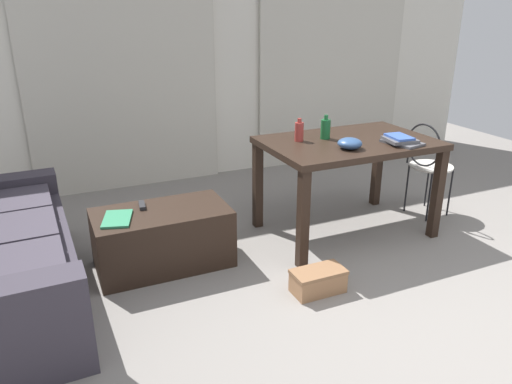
{
  "coord_description": "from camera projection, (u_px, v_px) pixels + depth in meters",
  "views": [
    {
      "loc": [
        -2.0,
        -1.68,
        1.77
      ],
      "look_at": [
        -0.56,
        1.52,
        0.43
      ],
      "focal_mm": 34.34,
      "sensor_mm": 36.0,
      "label": 1
    }
  ],
  "objects": [
    {
      "name": "bottle_far",
      "position": [
        325.0,
        129.0,
        3.85
      ],
      "size": [
        0.08,
        0.08,
        0.19
      ],
      "color": "#195B2D",
      "rests_on": "craft_table"
    },
    {
      "name": "craft_table",
      "position": [
        348.0,
        153.0,
        3.87
      ],
      "size": [
        1.32,
        0.87,
        0.78
      ],
      "color": "black",
      "rests_on": "ground"
    },
    {
      "name": "curtains",
      "position": [
        238.0,
        69.0,
        5.19
      ],
      "size": [
        4.26,
        0.03,
        2.29
      ],
      "color": "beige",
      "rests_on": "ground"
    },
    {
      "name": "coffee_table",
      "position": [
        163.0,
        238.0,
        3.51
      ],
      "size": [
        0.95,
        0.51,
        0.43
      ],
      "color": "black",
      "rests_on": "ground"
    },
    {
      "name": "bottle_near",
      "position": [
        299.0,
        131.0,
        3.78
      ],
      "size": [
        0.07,
        0.07,
        0.18
      ],
      "color": "#99332D",
      "rests_on": "craft_table"
    },
    {
      "name": "tv_remote_primary",
      "position": [
        142.0,
        205.0,
        3.49
      ],
      "size": [
        0.06,
        0.15,
        0.03
      ],
      "primitive_type": "cube",
      "rotation": [
        0.0,
        0.0,
        -0.14
      ],
      "color": "#232326",
      "rests_on": "coffee_table"
    },
    {
      "name": "wall_back",
      "position": [
        234.0,
        54.0,
        5.22
      ],
      "size": [
        6.23,
        0.1,
        2.57
      ],
      "primitive_type": "cube",
      "color": "silver",
      "rests_on": "ground"
    },
    {
      "name": "wire_chair",
      "position": [
        427.0,
        159.0,
        4.25
      ],
      "size": [
        0.37,
        0.38,
        0.84
      ],
      "color": "silver",
      "rests_on": "ground"
    },
    {
      "name": "shoebox",
      "position": [
        318.0,
        281.0,
        3.21
      ],
      "size": [
        0.35,
        0.19,
        0.16
      ],
      "color": "#996B47",
      "rests_on": "ground"
    },
    {
      "name": "ground_plane",
      "position": [
        333.0,
        242.0,
        3.91
      ],
      "size": [
        8.01,
        8.01,
        0.0
      ],
      "primitive_type": "plane",
      "color": "gray"
    },
    {
      "name": "magazine",
      "position": [
        117.0,
        219.0,
        3.28
      ],
      "size": [
        0.25,
        0.32,
        0.02
      ],
      "primitive_type": "cube",
      "rotation": [
        0.0,
        0.0,
        -0.29
      ],
      "color": "#2D7F56",
      "rests_on": "coffee_table"
    },
    {
      "name": "book_stack",
      "position": [
        401.0,
        140.0,
        3.73
      ],
      "size": [
        0.26,
        0.32,
        0.06
      ],
      "color": "#4C4C51",
      "rests_on": "craft_table"
    },
    {
      "name": "bowl",
      "position": [
        350.0,
        143.0,
        3.59
      ],
      "size": [
        0.18,
        0.18,
        0.08
      ],
      "primitive_type": "ellipsoid",
      "color": "#2D4C7A",
      "rests_on": "craft_table"
    }
  ]
}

